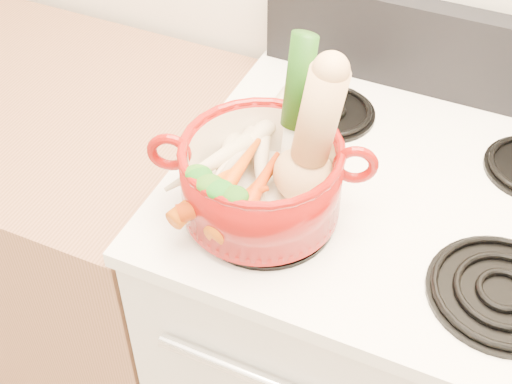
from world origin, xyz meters
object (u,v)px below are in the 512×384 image
at_px(stove_body, 373,352).
at_px(dutch_oven, 261,179).
at_px(squash, 306,134).
at_px(leek, 295,114).

height_order(stove_body, dutch_oven, dutch_oven).
bearing_deg(squash, leek, 148.26).
bearing_deg(squash, stove_body, 47.97).
relative_size(stove_body, dutch_oven, 3.64).
distance_m(dutch_oven, squash, 0.11).
bearing_deg(dutch_oven, stove_body, 19.18).
relative_size(squash, leek, 0.91).
distance_m(dutch_oven, leek, 0.12).
distance_m(stove_body, squash, 0.68).
relative_size(dutch_oven, leek, 0.92).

